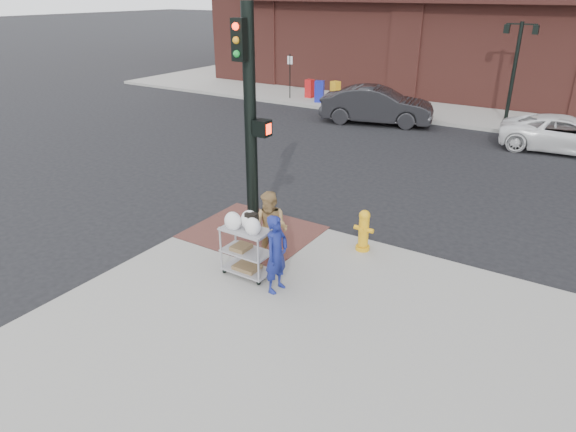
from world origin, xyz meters
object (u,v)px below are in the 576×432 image
Objects in this scene: pedestrian_tan at (271,229)px; minivan_white at (566,134)px; fire_hydrant at (364,230)px; woman_blue at (277,254)px; sedan_dark at (377,105)px; traffic_signal_pole at (250,120)px; lamp_post at (516,61)px; utility_cart at (246,247)px.

pedestrian_tan reaches higher than minivan_white.
woman_blue is at bearing -105.90° from fire_hydrant.
fire_hydrant is at bearing -172.48° from sedan_dark.
minivan_white is 11.45m from fire_hydrant.
traffic_signal_pole is at bearing 132.83° from pedestrian_tan.
traffic_signal_pole is at bearing 48.57° from woman_blue.
traffic_signal_pole is at bearing -163.60° from fire_hydrant.
lamp_post reaches higher than utility_cart.
utility_cart is at bearing -109.34° from pedestrian_tan.
minivan_white is 13.98m from utility_cart.
pedestrian_tan is 0.70m from utility_cart.
pedestrian_tan is (-1.42, -16.06, -1.69)m from lamp_post.
fire_hydrant is (1.35, 1.54, -0.30)m from pedestrian_tan.
traffic_signal_pole reaches higher than minivan_white.
sedan_dark is at bearing 103.18° from utility_cart.
traffic_signal_pole is 12.48m from sedan_dark.
pedestrian_tan is 2.07m from fire_hydrant.
lamp_post is at bearing 76.14° from pedestrian_tan.
sedan_dark is (-2.26, 12.10, -2.05)m from traffic_signal_pole.
woman_blue reaches higher than utility_cart.
sedan_dark is 7.40m from minivan_white.
sedan_dark reaches higher than utility_cart.
sedan_dark is (-4.73, -3.12, -1.84)m from lamp_post.
utility_cart is at bearing -58.20° from traffic_signal_pole.
pedestrian_tan is at bearing 41.99° from woman_blue.
traffic_signal_pole reaches higher than pedestrian_tan.
sedan_dark is at bearing 18.32° from woman_blue.
traffic_signal_pole is (-2.48, -15.23, 0.21)m from lamp_post.
minivan_white is (5.13, 11.83, -2.21)m from traffic_signal_pole.
utility_cart is (3.19, -13.60, -0.02)m from sedan_dark.
traffic_signal_pole is 13.08m from minivan_white.
traffic_signal_pole is 2.72m from utility_cart.
traffic_signal_pole is 3.07m from woman_blue.
fire_hydrant is at bearing -13.76° from woman_blue.
sedan_dark reaches higher than fire_hydrant.
lamp_post is at bearing 84.72° from utility_cart.
pedestrian_tan reaches higher than fire_hydrant.
woman_blue is (-0.74, -16.88, -1.71)m from lamp_post.
minivan_white is at bearing 72.49° from utility_cart.
minivan_white is at bearing 76.22° from fire_hydrant.
woman_blue is 1.06m from pedestrian_tan.
pedestrian_tan reaches higher than woman_blue.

